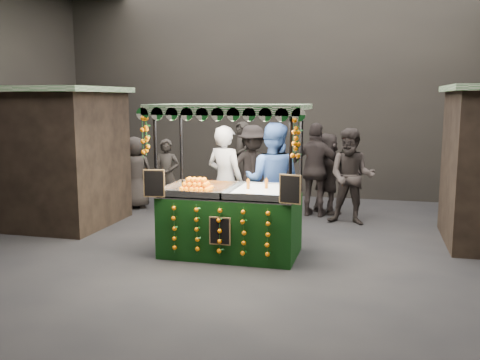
# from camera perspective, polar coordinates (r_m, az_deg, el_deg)

# --- Properties ---
(ground) EXTENTS (12.00, 12.00, 0.00)m
(ground) POSITION_cam_1_polar(r_m,az_deg,el_deg) (8.33, 1.22, -7.85)
(ground) COLOR black
(ground) RESTS_ON ground
(market_hall) EXTENTS (12.10, 10.10, 5.05)m
(market_hall) POSITION_cam_1_polar(r_m,az_deg,el_deg) (8.04, 1.30, 15.91)
(market_hall) COLOR black
(market_hall) RESTS_ON ground
(neighbour_stall_left) EXTENTS (3.00, 2.20, 2.60)m
(neighbour_stall_left) POSITION_cam_1_polar(r_m,az_deg,el_deg) (10.81, -20.80, 2.51)
(neighbour_stall_left) COLOR black
(neighbour_stall_left) RESTS_ON ground
(juice_stall) EXTENTS (2.38, 1.40, 2.30)m
(juice_stall) POSITION_cam_1_polar(r_m,az_deg,el_deg) (8.06, -0.98, -3.18)
(juice_stall) COLOR black
(juice_stall) RESTS_ON ground
(vendor_grey) EXTENTS (0.82, 0.66, 1.93)m
(vendor_grey) POSITION_cam_1_polar(r_m,az_deg,el_deg) (9.15, -1.61, -0.14)
(vendor_grey) COLOR gray
(vendor_grey) RESTS_ON ground
(vendor_blue) EXTENTS (1.00, 0.80, 1.99)m
(vendor_blue) POSITION_cam_1_polar(r_m,az_deg,el_deg) (8.92, 3.52, -0.19)
(vendor_blue) COLOR navy
(vendor_blue) RESTS_ON ground
(shopper_0) EXTENTS (0.59, 0.41, 1.54)m
(shopper_0) POSITION_cam_1_polar(r_m,az_deg,el_deg) (11.31, -7.92, 0.51)
(shopper_0) COLOR black
(shopper_0) RESTS_ON ground
(shopper_1) EXTENTS (0.97, 0.79, 1.83)m
(shopper_1) POSITION_cam_1_polar(r_m,az_deg,el_deg) (10.23, 11.94, 0.35)
(shopper_1) COLOR #2B2523
(shopper_1) RESTS_ON ground
(shopper_2) EXTENTS (1.17, 0.61, 1.90)m
(shopper_2) POSITION_cam_1_polar(r_m,az_deg,el_deg) (10.80, 8.20, 1.09)
(shopper_2) COLOR black
(shopper_2) RESTS_ON ground
(shopper_3) EXTENTS (1.36, 1.25, 1.83)m
(shopper_3) POSITION_cam_1_polar(r_m,az_deg,el_deg) (11.15, 1.35, 1.23)
(shopper_3) COLOR black
(shopper_3) RESTS_ON ground
(shopper_4) EXTENTS (0.92, 0.84, 1.58)m
(shopper_4) POSITION_cam_1_polar(r_m,az_deg,el_deg) (11.72, -11.30, 0.81)
(shopper_4) COLOR #2A2422
(shopper_4) RESTS_ON ground
(shopper_5) EXTENTS (1.52, 1.38, 1.68)m
(shopper_5) POSITION_cam_1_polar(r_m,az_deg,el_deg) (11.15, 9.37, 0.73)
(shopper_5) COLOR #2C2524
(shopper_5) RESTS_ON ground
(shopper_6) EXTENTS (0.73, 0.80, 1.83)m
(shopper_6) POSITION_cam_1_polar(r_m,az_deg,el_deg) (12.85, 0.13, 2.24)
(shopper_6) COLOR #2C2824
(shopper_6) RESTS_ON ground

